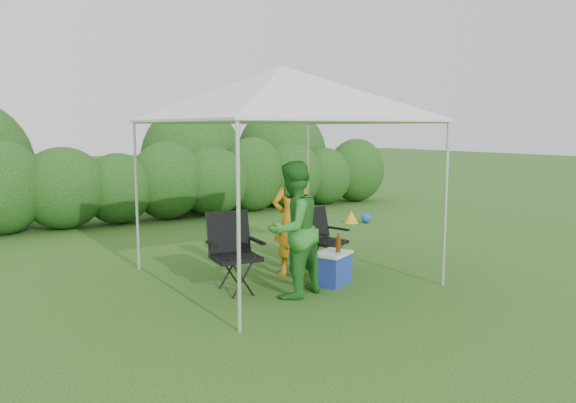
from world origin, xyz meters
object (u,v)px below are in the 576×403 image
chair_right (323,234)px  chair_left (233,247)px  canopy (283,94)px  man (292,220)px  woman (293,229)px  cooler (332,268)px

chair_right → chair_left: size_ratio=0.88×
canopy → man: size_ratio=2.00×
canopy → woman: size_ratio=1.89×
man → woman: size_ratio=0.95×
chair_left → woman: woman is taller
woman → canopy: bearing=-133.3°
woman → cooler: 0.95m
canopy → man: 1.69m
man → cooler: man is taller
man → woman: 0.97m
chair_left → woman: 0.82m
chair_right → cooler: (-0.43, -0.78, -0.28)m
chair_right → chair_left: (-1.64, -0.31, 0.07)m
chair_left → man: 1.07m
chair_left → cooler: size_ratio=1.62×
chair_left → cooler: chair_left is taller
chair_right → cooler: 0.93m
woman → cooler: woman is taller
man → canopy: bearing=16.8°
woman → chair_left: bearing=-68.9°
woman → cooler: size_ratio=2.68×
chair_right → chair_left: chair_left is taller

